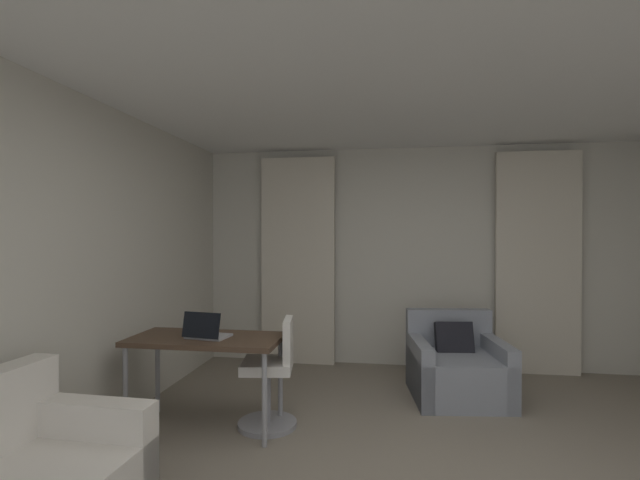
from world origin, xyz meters
name	(u,v)px	position (x,y,z in m)	size (l,w,h in m)	color
wall_window	(412,257)	(0.00, 3.03, 1.30)	(5.12, 0.06, 2.60)	beige
wall_left	(22,277)	(-2.53, 0.00, 1.30)	(0.06, 6.12, 2.60)	beige
ceiling	(439,35)	(0.00, 0.00, 2.63)	(5.12, 6.12, 0.06)	white
curtain_left_panel	(298,260)	(-1.38, 2.90, 1.25)	(0.90, 0.06, 2.50)	beige
curtain_right_panel	(538,263)	(1.38, 2.90, 1.25)	(0.90, 0.06, 2.50)	beige
armchair	(457,369)	(0.37, 1.99, 0.27)	(0.95, 0.96, 0.79)	gray
desk	(206,345)	(-1.73, 0.96, 0.67)	(1.21, 0.59, 0.74)	#4C3828
desk_chair	(272,378)	(-1.21, 1.07, 0.39)	(0.48, 0.48, 0.88)	gray
laptop	(206,332)	(-1.71, 0.91, 0.78)	(0.35, 0.29, 0.22)	#ADADB2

